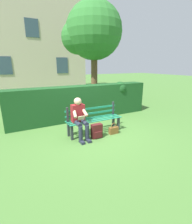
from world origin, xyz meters
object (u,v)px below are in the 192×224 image
at_px(person_seated, 80,117).
at_px(handbag, 114,130).
at_px(tree, 91,33).
at_px(park_bench, 94,119).
at_px(backpack, 97,131).

bearing_deg(person_seated, handbag, 166.92).
height_order(tree, handbag, tree).
height_order(park_bench, backpack, park_bench).
bearing_deg(person_seated, tree, -121.21).
distance_m(backpack, handbag, 0.62).
distance_m(park_bench, person_seated, 0.60).
bearing_deg(tree, park_bench, 64.36).
distance_m(person_seated, tree, 5.30).
xyz_separation_m(person_seated, backpack, (-0.43, 0.25, -0.43)).
relative_size(person_seated, handbag, 3.30).
xyz_separation_m(tree, backpack, (1.83, 3.99, -3.43)).
relative_size(park_bench, backpack, 4.19).
distance_m(park_bench, backpack, 0.49).
bearing_deg(park_bench, handbag, 141.15).
relative_size(person_seated, backpack, 2.80).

